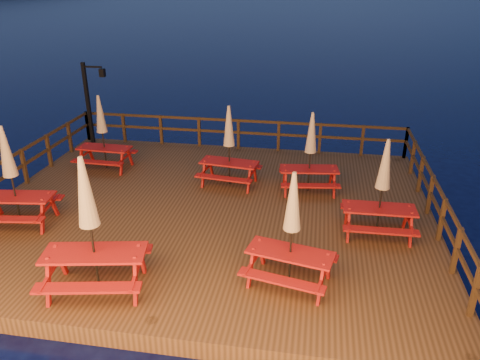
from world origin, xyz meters
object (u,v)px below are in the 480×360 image
(picnic_table_0, at_px, (102,131))
(picnic_table_1, at_px, (11,175))
(picnic_table_2, at_px, (90,224))
(lamp_post, at_px, (91,96))

(picnic_table_0, distance_m, picnic_table_1, 3.93)
(picnic_table_1, distance_m, picnic_table_2, 3.85)
(picnic_table_0, height_order, picnic_table_2, picnic_table_2)
(lamp_post, relative_size, picnic_table_0, 1.23)
(lamp_post, height_order, picnic_table_2, lamp_post)
(lamp_post, relative_size, picnic_table_2, 1.04)
(picnic_table_1, bearing_deg, picnic_table_2, -42.34)
(lamp_post, bearing_deg, picnic_table_1, -82.19)
(lamp_post, xyz_separation_m, picnic_table_0, (1.43, -2.32, -0.53))
(picnic_table_0, relative_size, picnic_table_1, 0.93)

